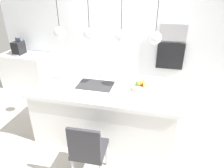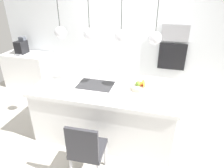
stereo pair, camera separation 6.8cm
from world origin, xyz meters
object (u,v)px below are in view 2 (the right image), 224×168
Objects in this scene: fruit_bowl at (140,86)px; microwave at (175,33)px; coffee_machine at (21,47)px; oven at (172,56)px; chair_near at (86,149)px.

fruit_bowl is 0.55× the size of microwave.
fruit_bowl is 1.69m from microwave.
coffee_machine is (-3.02, 1.24, 0.05)m from fruit_bowl.
oven is 2.75m from chair_near.
oven is (3.49, 0.30, -0.04)m from coffee_machine.
chair_near is at bearing -117.02° from fruit_bowl.
oven is at bearing 69.05° from chair_near.
fruit_bowl is 0.53× the size of oven.
oven reaches higher than fruit_bowl.
fruit_bowl is 0.33× the size of chair_near.
oven is 0.63× the size of chair_near.
chair_near is (-0.97, -2.53, -0.47)m from oven.
chair_near is at bearing -110.95° from microwave.
chair_near is at bearing -110.95° from oven.
microwave is (3.49, 0.30, 0.46)m from coffee_machine.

